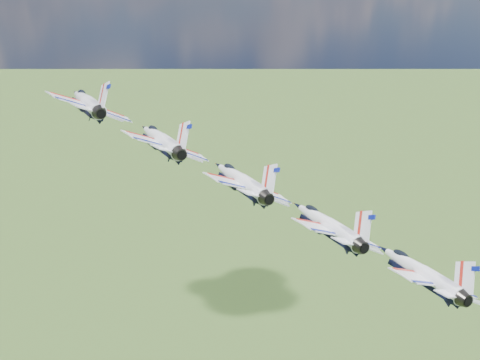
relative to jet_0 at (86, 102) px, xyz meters
name	(u,v)px	position (x,y,z in m)	size (l,w,h in m)	color
jet_0	(86,102)	(0.00, 0.00, 0.00)	(10.00, 14.81, 4.42)	white
jet_1	(160,139)	(7.24, -7.61, -3.64)	(10.00, 14.81, 4.42)	white
jet_2	(240,180)	(14.48, -15.22, -7.28)	(10.00, 14.81, 4.42)	silver
jet_3	(326,224)	(21.71, -22.84, -10.92)	(10.00, 14.81, 4.42)	white
jet_4	(419,271)	(28.95, -30.45, -14.55)	(10.00, 14.81, 4.42)	silver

